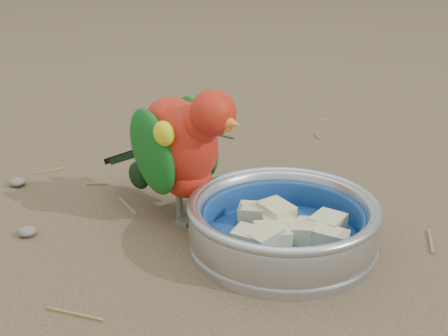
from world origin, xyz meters
name	(u,v)px	position (x,y,z in m)	size (l,w,h in m)	color
ground	(211,256)	(0.00, 0.00, 0.00)	(60.00, 60.00, 0.00)	brown
food_bowl	(282,243)	(0.08, -0.02, 0.01)	(0.22, 0.22, 0.02)	#B2B2BA
bowl_wall	(283,220)	(0.08, -0.02, 0.04)	(0.22, 0.22, 0.04)	#B2B2BA
fruit_wedges	(283,225)	(0.08, -0.02, 0.03)	(0.13, 0.13, 0.03)	beige
lory_parrot	(183,155)	(0.01, 0.11, 0.09)	(0.10, 0.22, 0.18)	red
ground_debris	(176,243)	(-0.03, 0.04, 0.00)	(0.90, 0.80, 0.01)	olive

